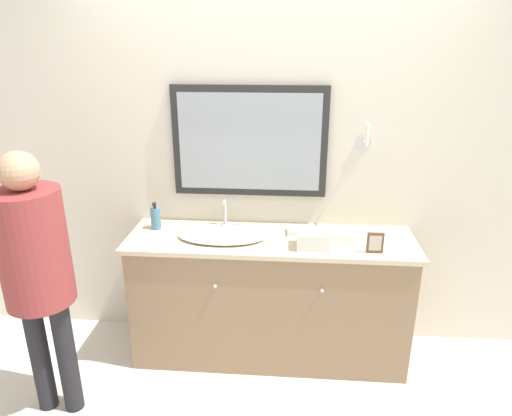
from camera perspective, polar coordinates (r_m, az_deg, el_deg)
name	(u,v)px	position (r m, az deg, el deg)	size (l,w,h in m)	color
ground_plane	(267,381)	(3.14, 1.35, -20.77)	(14.00, 14.00, 0.00)	silver
wall_back	(273,165)	(3.06, 2.13, 5.43)	(8.00, 0.18, 2.55)	silver
vanity_counter	(270,297)	(3.12, 1.74, -11.09)	(1.84, 0.54, 0.88)	#937556
sink_basin	(222,235)	(2.92, -4.30, -3.35)	(0.56, 0.35, 0.20)	white
soap_bottle	(156,218)	(3.10, -12.43, -1.23)	(0.07, 0.07, 0.19)	teal
appliance_box	(313,239)	(2.79, 7.14, -3.89)	(0.20, 0.15, 0.10)	white
picture_frame	(375,243)	(2.78, 14.67, -4.23)	(0.10, 0.01, 0.13)	brown
hand_towel_near_sink	(340,235)	(2.95, 10.51, -3.36)	(0.18, 0.14, 0.04)	white
hand_towel_far_corner	(301,231)	(2.99, 5.69, -2.84)	(0.18, 0.12, 0.04)	white
person	(35,261)	(2.68, -25.85, -5.99)	(0.36, 0.36, 1.56)	#232328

